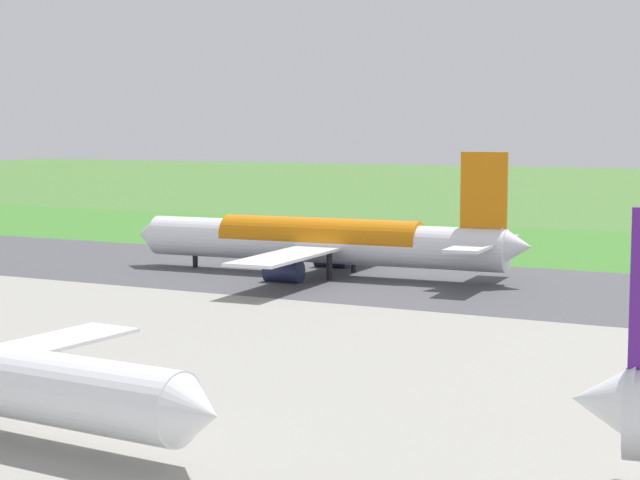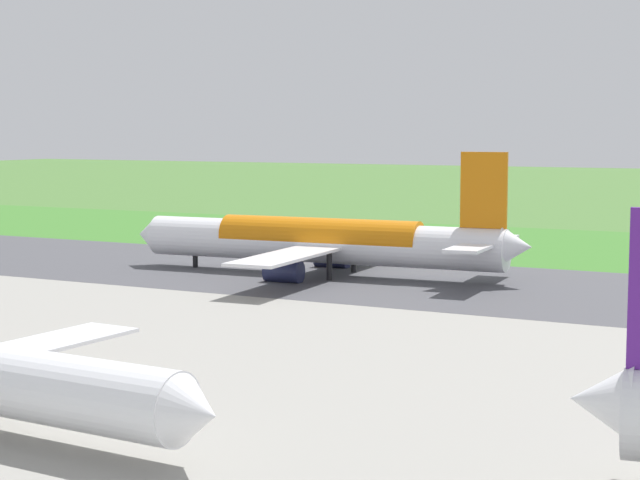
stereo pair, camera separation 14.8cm
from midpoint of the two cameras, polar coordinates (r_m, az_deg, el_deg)
ground_plane at (r=135.77m, az=-1.12°, el=-1.83°), size 800.00×800.00×0.00m
runway_asphalt at (r=135.76m, az=-1.12°, el=-1.81°), size 600.00×38.28×0.06m
grass_verge_foreground at (r=167.53m, az=4.68°, el=-0.36°), size 600.00×80.00×0.04m
airliner_main at (r=133.66m, az=0.18°, el=-0.07°), size 54.14×44.29×15.88m
no_stopping_sign at (r=164.23m, az=7.70°, el=0.06°), size 0.60×0.10×2.83m
traffic_cone_orange at (r=164.52m, az=5.53°, el=-0.39°), size 0.40×0.40×0.55m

